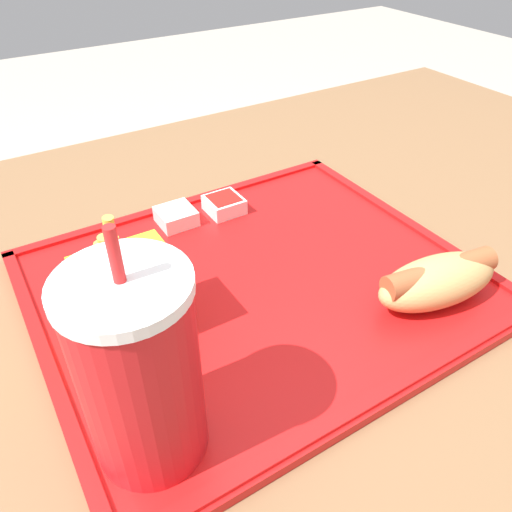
{
  "coord_description": "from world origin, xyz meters",
  "views": [
    {
      "loc": [
        0.25,
        0.33,
        1.08
      ],
      "look_at": [
        0.04,
        -0.0,
        0.79
      ],
      "focal_mm": 35.0,
      "sensor_mm": 36.0,
      "label": 1
    }
  ],
  "objects_px": {
    "hot_dog_far": "(438,280)",
    "fries_carton": "(131,297)",
    "soda_cup": "(140,372)",
    "sauce_cup_ketchup": "(224,204)",
    "sauce_cup_mayo": "(176,216)"
  },
  "relations": [
    {
      "from": "soda_cup",
      "to": "fries_carton",
      "type": "bearing_deg",
      "value": -104.87
    },
    {
      "from": "soda_cup",
      "to": "hot_dog_far",
      "type": "height_order",
      "value": "soda_cup"
    },
    {
      "from": "fries_carton",
      "to": "sauce_cup_mayo",
      "type": "bearing_deg",
      "value": -125.78
    },
    {
      "from": "soda_cup",
      "to": "hot_dog_far",
      "type": "distance_m",
      "value": 0.29
    },
    {
      "from": "sauce_cup_mayo",
      "to": "sauce_cup_ketchup",
      "type": "relative_size",
      "value": 1.0
    },
    {
      "from": "hot_dog_far",
      "to": "fries_carton",
      "type": "xyz_separation_m",
      "value": [
        0.26,
        -0.11,
        0.02
      ]
    },
    {
      "from": "sauce_cup_mayo",
      "to": "sauce_cup_ketchup",
      "type": "distance_m",
      "value": 0.06
    },
    {
      "from": "hot_dog_far",
      "to": "sauce_cup_mayo",
      "type": "height_order",
      "value": "hot_dog_far"
    },
    {
      "from": "soda_cup",
      "to": "sauce_cup_ketchup",
      "type": "distance_m",
      "value": 0.32
    },
    {
      "from": "hot_dog_far",
      "to": "sauce_cup_ketchup",
      "type": "height_order",
      "value": "hot_dog_far"
    },
    {
      "from": "soda_cup",
      "to": "sauce_cup_ketchup",
      "type": "height_order",
      "value": "soda_cup"
    },
    {
      "from": "fries_carton",
      "to": "sauce_cup_mayo",
      "type": "xyz_separation_m",
      "value": [
        -0.1,
        -0.14,
        -0.03
      ]
    },
    {
      "from": "soda_cup",
      "to": "fries_carton",
      "type": "xyz_separation_m",
      "value": [
        -0.03,
        -0.11,
        -0.04
      ]
    },
    {
      "from": "soda_cup",
      "to": "hot_dog_far",
      "type": "xyz_separation_m",
      "value": [
        -0.29,
        -0.0,
        -0.05
      ]
    },
    {
      "from": "hot_dog_far",
      "to": "sauce_cup_mayo",
      "type": "bearing_deg",
      "value": -58.81
    }
  ]
}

